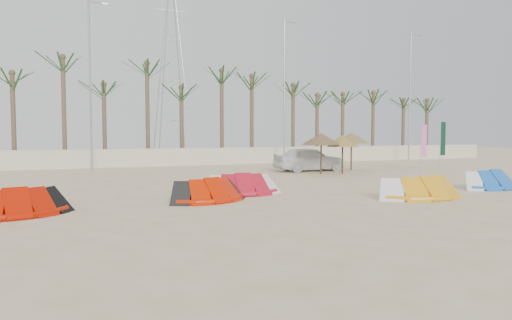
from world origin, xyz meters
name	(u,v)px	position (x,y,z in m)	size (l,w,h in m)	color
ground	(331,214)	(0.00, 0.00, 0.00)	(120.00, 120.00, 0.00)	beige
boundary_wall	(176,157)	(0.00, 22.00, 0.65)	(60.00, 0.30, 1.30)	beige
palm_line	(180,81)	(0.67, 23.50, 6.44)	(52.00, 4.00, 7.70)	brown
lamp_b	(91,82)	(-5.96, 20.00, 5.77)	(1.25, 0.14, 11.00)	#A5A8AD
lamp_c	(285,89)	(8.04, 20.00, 5.77)	(1.25, 0.14, 11.00)	#A5A8AD
lamp_d	(410,94)	(20.04, 20.00, 5.77)	(1.25, 0.14, 11.00)	#A5A8AD
pylon	(173,161)	(1.00, 28.00, 0.00)	(3.00, 3.00, 14.00)	#A5A8AD
kite_red_left	(16,201)	(-8.77, 3.43, 0.42)	(3.38, 2.17, 0.90)	#B31100
kite_red_mid	(207,189)	(-2.66, 4.10, 0.42)	(3.33, 2.27, 0.90)	red
kite_red_right	(239,183)	(-0.96, 5.40, 0.42)	(3.14, 1.76, 0.90)	red
kite_orange	(417,186)	(4.98, 1.97, 0.42)	(3.72, 1.65, 0.90)	orange
kite_blue	(487,179)	(9.83, 3.04, 0.42)	(3.03, 1.72, 0.90)	blue
parasol_left	(321,139)	(6.55, 11.88, 2.08)	(2.40, 2.40, 2.43)	#4C331E
parasol_mid	(343,141)	(7.80, 11.50, 1.97)	(1.91, 1.91, 2.33)	#4C331E
parasol_right	(351,138)	(9.89, 13.71, 2.12)	(2.40, 2.40, 2.47)	#4C331E
flag_pink	(423,142)	(13.49, 11.06, 1.86)	(0.45, 0.04, 3.14)	#A5A8AD
flag_green	(442,140)	(15.11, 11.11, 1.98)	(0.45, 0.04, 3.33)	#A5A8AD
car	(309,159)	(6.87, 13.92, 0.78)	(1.85, 4.60, 1.57)	white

